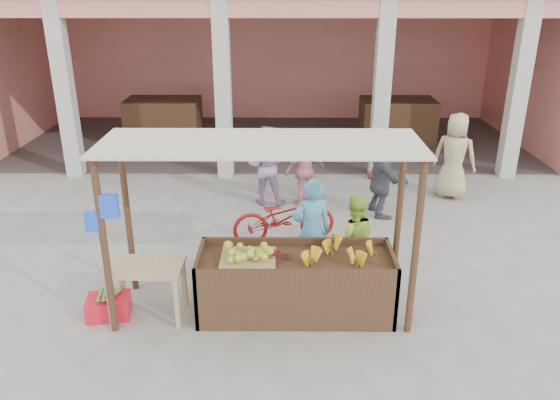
{
  "coord_description": "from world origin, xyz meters",
  "views": [
    {
      "loc": [
        0.33,
        -6.39,
        4.23
      ],
      "look_at": [
        0.28,
        1.2,
        1.17
      ],
      "focal_mm": 35.0,
      "sensor_mm": 36.0,
      "label": 1
    }
  ],
  "objects_px": {
    "side_table": "(147,275)",
    "red_crate": "(109,307)",
    "motorcycle": "(284,216)",
    "vendor_green": "(354,237)",
    "vendor_blue": "(311,227)",
    "fruit_stall": "(295,286)"
  },
  "relations": [
    {
      "from": "vendor_green",
      "to": "motorcycle",
      "type": "distance_m",
      "value": 1.7
    },
    {
      "from": "vendor_blue",
      "to": "red_crate",
      "type": "bearing_deg",
      "value": 7.74
    },
    {
      "from": "side_table",
      "to": "red_crate",
      "type": "bearing_deg",
      "value": -179.39
    },
    {
      "from": "side_table",
      "to": "motorcycle",
      "type": "bearing_deg",
      "value": 52.14
    },
    {
      "from": "motorcycle",
      "to": "red_crate",
      "type": "bearing_deg",
      "value": 121.41
    },
    {
      "from": "side_table",
      "to": "red_crate",
      "type": "distance_m",
      "value": 0.74
    },
    {
      "from": "red_crate",
      "to": "motorcycle",
      "type": "xyz_separation_m",
      "value": [
        2.36,
        2.27,
        0.34
      ]
    },
    {
      "from": "fruit_stall",
      "to": "red_crate",
      "type": "xyz_separation_m",
      "value": [
        -2.52,
        -0.13,
        -0.26
      ]
    },
    {
      "from": "red_crate",
      "to": "vendor_blue",
      "type": "bearing_deg",
      "value": 11.25
    },
    {
      "from": "motorcycle",
      "to": "side_table",
      "type": "bearing_deg",
      "value": 129.05
    },
    {
      "from": "red_crate",
      "to": "vendor_green",
      "type": "distance_m",
      "value": 3.56
    },
    {
      "from": "side_table",
      "to": "vendor_green",
      "type": "bearing_deg",
      "value": 19.0
    },
    {
      "from": "side_table",
      "to": "motorcycle",
      "type": "xyz_separation_m",
      "value": [
        1.81,
        2.27,
        -0.15
      ]
    },
    {
      "from": "side_table",
      "to": "fruit_stall",
      "type": "bearing_deg",
      "value": 4.51
    },
    {
      "from": "fruit_stall",
      "to": "vendor_green",
      "type": "bearing_deg",
      "value": 42.86
    },
    {
      "from": "side_table",
      "to": "motorcycle",
      "type": "height_order",
      "value": "motorcycle"
    },
    {
      "from": "vendor_blue",
      "to": "fruit_stall",
      "type": "bearing_deg",
      "value": 61.93
    },
    {
      "from": "side_table",
      "to": "vendor_green",
      "type": "relative_size",
      "value": 0.66
    },
    {
      "from": "red_crate",
      "to": "vendor_blue",
      "type": "distance_m",
      "value": 3.03
    },
    {
      "from": "vendor_blue",
      "to": "motorcycle",
      "type": "xyz_separation_m",
      "value": [
        -0.4,
        1.28,
        -0.38
      ]
    },
    {
      "from": "side_table",
      "to": "vendor_green",
      "type": "distance_m",
      "value": 2.98
    },
    {
      "from": "vendor_blue",
      "to": "vendor_green",
      "type": "relative_size",
      "value": 1.18
    }
  ]
}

